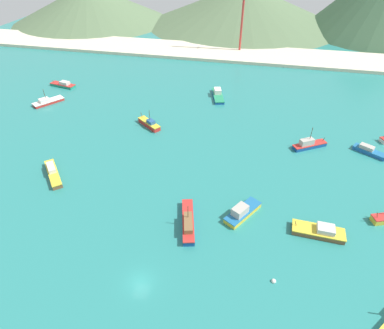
{
  "coord_description": "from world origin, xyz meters",
  "views": [
    {
      "loc": [
        14.4,
        -26.96,
        45.75
      ],
      "look_at": [
        1.54,
        31.79,
        0.36
      ],
      "focal_mm": 30.02,
      "sensor_mm": 36.0,
      "label": 1
    }
  ],
  "objects_px": {
    "fishing_boat_10": "(188,222)",
    "fishing_boat_11": "(53,173)",
    "fishing_boat_14": "(218,95)",
    "radio_tower": "(243,5)",
    "fishing_boat_3": "(369,151)",
    "fishing_boat_5": "(149,124)",
    "fishing_boat_7": "(242,212)",
    "fishing_boat_13": "(309,144)",
    "buoy_0": "(274,281)",
    "fishing_boat_1": "(63,85)",
    "fishing_boat_4": "(48,101)",
    "fishing_boat_6": "(319,231)"
  },
  "relations": [
    {
      "from": "buoy_0",
      "to": "radio_tower",
      "type": "xyz_separation_m",
      "value": [
        -16.54,
        112.3,
        19.0
      ]
    },
    {
      "from": "fishing_boat_6",
      "to": "fishing_boat_11",
      "type": "height_order",
      "value": "fishing_boat_6"
    },
    {
      "from": "buoy_0",
      "to": "fishing_boat_13",
      "type": "bearing_deg",
      "value": 78.94
    },
    {
      "from": "fishing_boat_14",
      "to": "fishing_boat_3",
      "type": "bearing_deg",
      "value": -29.94
    },
    {
      "from": "fishing_boat_10",
      "to": "fishing_boat_11",
      "type": "xyz_separation_m",
      "value": [
        -33.1,
        8.02,
        -0.1
      ]
    },
    {
      "from": "fishing_boat_1",
      "to": "buoy_0",
      "type": "distance_m",
      "value": 95.96
    },
    {
      "from": "fishing_boat_1",
      "to": "fishing_boat_11",
      "type": "height_order",
      "value": "fishing_boat_11"
    },
    {
      "from": "fishing_boat_4",
      "to": "buoy_0",
      "type": "height_order",
      "value": "fishing_boat_4"
    },
    {
      "from": "fishing_boat_14",
      "to": "radio_tower",
      "type": "bearing_deg",
      "value": 87.03
    },
    {
      "from": "fishing_boat_10",
      "to": "fishing_boat_11",
      "type": "bearing_deg",
      "value": 166.38
    },
    {
      "from": "fishing_boat_7",
      "to": "radio_tower",
      "type": "bearing_deg",
      "value": 95.9
    },
    {
      "from": "fishing_boat_5",
      "to": "radio_tower",
      "type": "distance_m",
      "value": 74.49
    },
    {
      "from": "fishing_boat_11",
      "to": "fishing_boat_6",
      "type": "bearing_deg",
      "value": -4.99
    },
    {
      "from": "fishing_boat_7",
      "to": "fishing_boat_14",
      "type": "bearing_deg",
      "value": 103.68
    },
    {
      "from": "fishing_boat_5",
      "to": "fishing_boat_10",
      "type": "relative_size",
      "value": 0.7
    },
    {
      "from": "fishing_boat_7",
      "to": "buoy_0",
      "type": "distance_m",
      "value": 14.9
    },
    {
      "from": "fishing_boat_6",
      "to": "fishing_boat_7",
      "type": "bearing_deg",
      "value": 173.45
    },
    {
      "from": "fishing_boat_4",
      "to": "fishing_boat_13",
      "type": "relative_size",
      "value": 1.06
    },
    {
      "from": "radio_tower",
      "to": "fishing_boat_14",
      "type": "bearing_deg",
      "value": -92.97
    },
    {
      "from": "fishing_boat_3",
      "to": "fishing_boat_6",
      "type": "xyz_separation_m",
      "value": [
        -14.51,
        -29.74,
        0.04
      ]
    },
    {
      "from": "fishing_boat_3",
      "to": "fishing_boat_10",
      "type": "bearing_deg",
      "value": -139.58
    },
    {
      "from": "buoy_0",
      "to": "fishing_boat_3",
      "type": "bearing_deg",
      "value": 61.61
    },
    {
      "from": "fishing_boat_1",
      "to": "fishing_boat_3",
      "type": "relative_size",
      "value": 1.22
    },
    {
      "from": "fishing_boat_10",
      "to": "fishing_boat_11",
      "type": "height_order",
      "value": "fishing_boat_10"
    },
    {
      "from": "fishing_boat_1",
      "to": "fishing_boat_5",
      "type": "bearing_deg",
      "value": -27.49
    },
    {
      "from": "buoy_0",
      "to": "fishing_boat_7",
      "type": "bearing_deg",
      "value": 115.15
    },
    {
      "from": "fishing_boat_11",
      "to": "fishing_boat_13",
      "type": "bearing_deg",
      "value": 22.89
    },
    {
      "from": "fishing_boat_10",
      "to": "fishing_boat_11",
      "type": "distance_m",
      "value": 34.05
    },
    {
      "from": "fishing_boat_11",
      "to": "fishing_boat_4",
      "type": "bearing_deg",
      "value": 123.81
    },
    {
      "from": "fishing_boat_3",
      "to": "fishing_boat_5",
      "type": "distance_m",
      "value": 57.31
    },
    {
      "from": "fishing_boat_1",
      "to": "fishing_boat_13",
      "type": "relative_size",
      "value": 1.07
    },
    {
      "from": "fishing_boat_1",
      "to": "fishing_boat_11",
      "type": "bearing_deg",
      "value": -62.29
    },
    {
      "from": "buoy_0",
      "to": "fishing_boat_4",
      "type": "bearing_deg",
      "value": 145.17
    },
    {
      "from": "fishing_boat_10",
      "to": "fishing_boat_5",
      "type": "bearing_deg",
      "value": 119.23
    },
    {
      "from": "buoy_0",
      "to": "fishing_boat_10",
      "type": "bearing_deg",
      "value": 151.2
    },
    {
      "from": "buoy_0",
      "to": "fishing_boat_5",
      "type": "bearing_deg",
      "value": 129.38
    },
    {
      "from": "fishing_boat_7",
      "to": "fishing_boat_14",
      "type": "relative_size",
      "value": 0.77
    },
    {
      "from": "fishing_boat_13",
      "to": "buoy_0",
      "type": "relative_size",
      "value": 11.6
    },
    {
      "from": "fishing_boat_7",
      "to": "fishing_boat_13",
      "type": "bearing_deg",
      "value": 62.45
    },
    {
      "from": "fishing_boat_3",
      "to": "fishing_boat_11",
      "type": "distance_m",
      "value": 75.73
    },
    {
      "from": "fishing_boat_1",
      "to": "fishing_boat_10",
      "type": "relative_size",
      "value": 0.85
    },
    {
      "from": "fishing_boat_3",
      "to": "fishing_boat_14",
      "type": "bearing_deg",
      "value": 150.06
    },
    {
      "from": "fishing_boat_3",
      "to": "radio_tower",
      "type": "height_order",
      "value": "radio_tower"
    },
    {
      "from": "fishing_boat_13",
      "to": "fishing_boat_6",
      "type": "bearing_deg",
      "value": -90.08
    },
    {
      "from": "fishing_boat_7",
      "to": "fishing_boat_11",
      "type": "bearing_deg",
      "value": 175.53
    },
    {
      "from": "fishing_boat_13",
      "to": "buoy_0",
      "type": "bearing_deg",
      "value": -101.06
    },
    {
      "from": "fishing_boat_4",
      "to": "fishing_boat_7",
      "type": "relative_size",
      "value": 1.06
    },
    {
      "from": "fishing_boat_10",
      "to": "fishing_boat_13",
      "type": "xyz_separation_m",
      "value": [
        24.0,
        32.13,
        0.06
      ]
    },
    {
      "from": "fishing_boat_10",
      "to": "fishing_boat_3",
      "type": "bearing_deg",
      "value": 40.42
    },
    {
      "from": "fishing_boat_3",
      "to": "fishing_boat_10",
      "type": "relative_size",
      "value": 0.7
    }
  ]
}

